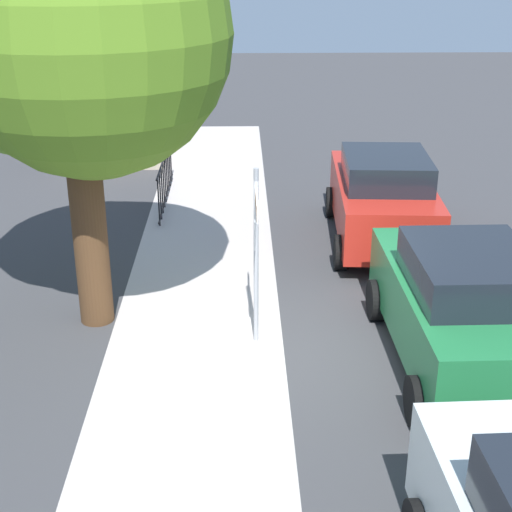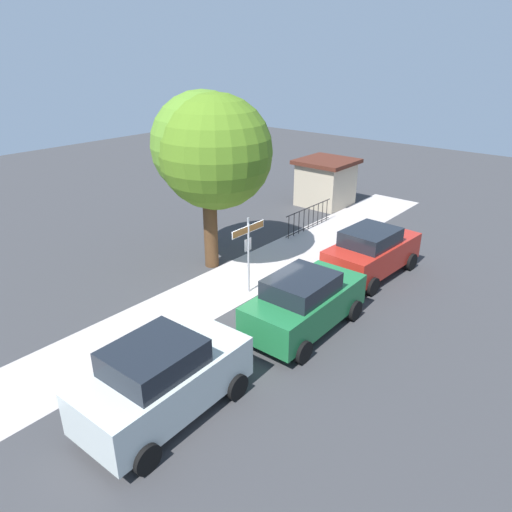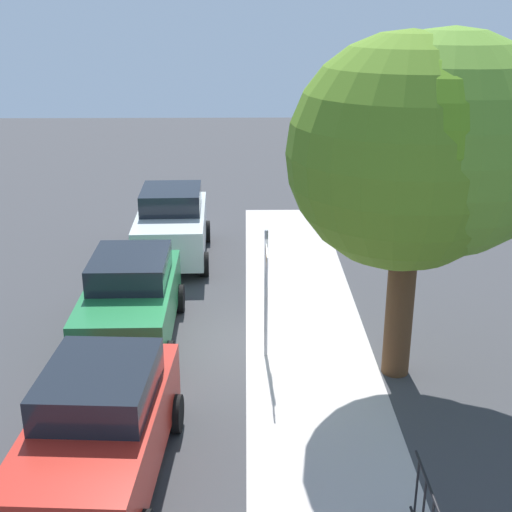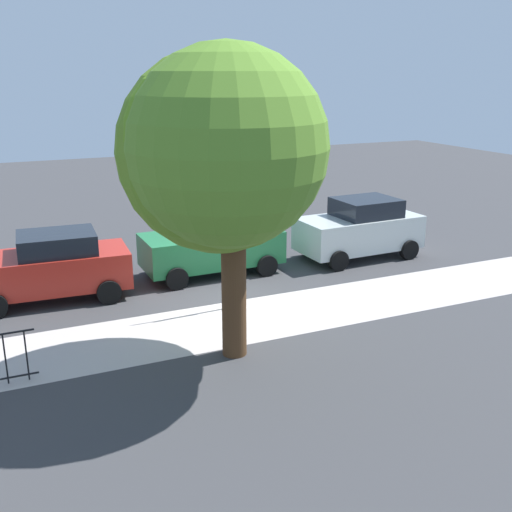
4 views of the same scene
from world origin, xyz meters
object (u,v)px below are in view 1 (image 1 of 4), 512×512
Objects in this scene: car_red at (383,198)px; utility_shed at (120,113)px; car_green at (462,307)px; shade_tree at (66,27)px; street_sign at (256,225)px.

car_red is 8.63m from utility_shed.
car_red is at bearing 2.50° from car_green.
street_sign is at bearing -110.54° from shade_tree.
car_red is at bearing -136.42° from utility_shed.
street_sign is at bearing -161.47° from utility_shed.
car_green is 12.55m from utility_shed.
car_green is (-1.74, -5.42, -3.51)m from shade_tree.
utility_shed is at bearing 28.89° from car_green.
car_green is at bearing -107.81° from shade_tree.
car_green is 4.66m from car_red.
car_red is (4.66, 0.27, -0.00)m from car_green.
car_green is 1.49× the size of utility_shed.
car_green is at bearing -105.20° from street_sign.
shade_tree is 6.69m from car_green.
street_sign is 3.06m from car_green.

